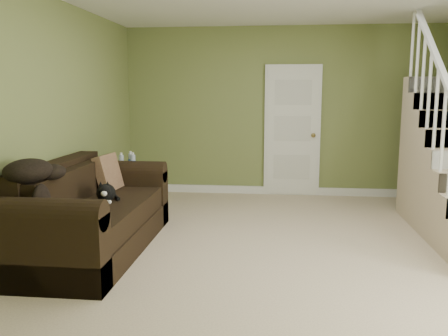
% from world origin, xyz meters
% --- Properties ---
extents(floor, '(5.00, 5.50, 0.01)m').
position_xyz_m(floor, '(0.00, 0.00, 0.00)').
color(floor, tan).
rests_on(floor, ground).
extents(wall_back, '(5.00, 0.04, 2.60)m').
position_xyz_m(wall_back, '(0.00, 2.75, 1.30)').
color(wall_back, olive).
rests_on(wall_back, floor).
extents(wall_front, '(5.00, 0.04, 2.60)m').
position_xyz_m(wall_front, '(0.00, -2.75, 1.30)').
color(wall_front, olive).
rests_on(wall_front, floor).
extents(wall_left, '(0.04, 5.50, 2.60)m').
position_xyz_m(wall_left, '(-2.50, 0.00, 1.30)').
color(wall_left, olive).
rests_on(wall_left, floor).
extents(baseboard_back, '(5.00, 0.04, 0.12)m').
position_xyz_m(baseboard_back, '(0.00, 2.72, 0.06)').
color(baseboard_back, white).
rests_on(baseboard_back, floor).
extents(baseboard_left, '(0.04, 5.50, 0.12)m').
position_xyz_m(baseboard_left, '(-2.47, 0.00, 0.06)').
color(baseboard_left, white).
rests_on(baseboard_left, floor).
extents(door, '(0.86, 0.12, 2.02)m').
position_xyz_m(door, '(0.10, 2.71, 1.01)').
color(door, white).
rests_on(door, floor).
extents(sofa, '(1.00, 2.31, 0.91)m').
position_xyz_m(sofa, '(-2.02, -0.18, 0.35)').
color(sofa, black).
rests_on(sofa, floor).
extents(side_table, '(0.49, 0.49, 0.82)m').
position_xyz_m(side_table, '(-2.10, 1.38, 0.30)').
color(side_table, black).
rests_on(side_table, floor).
extents(cat, '(0.31, 0.51, 0.25)m').
position_xyz_m(cat, '(-1.87, -0.12, 0.59)').
color(cat, black).
rests_on(cat, sofa).
extents(banana, '(0.17, 0.21, 0.06)m').
position_xyz_m(banana, '(-1.89, -0.72, 0.52)').
color(banana, yellow).
rests_on(banana, sofa).
extents(throw_pillow, '(0.24, 0.43, 0.43)m').
position_xyz_m(throw_pillow, '(-2.06, 0.49, 0.69)').
color(throw_pillow, '#452A1B').
rests_on(throw_pillow, sofa).
extents(throw_blanket, '(0.50, 0.58, 0.21)m').
position_xyz_m(throw_blanket, '(-2.26, -0.89, 0.94)').
color(throw_blanket, black).
rests_on(throw_blanket, sofa).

